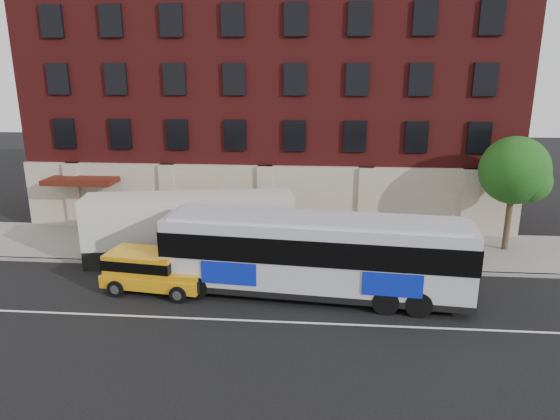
# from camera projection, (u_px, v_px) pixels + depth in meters

# --- Properties ---
(ground) EXTENTS (120.00, 120.00, 0.00)m
(ground) POSITION_uv_depth(u_px,v_px,m) (232.00, 326.00, 19.42)
(ground) COLOR black
(ground) RESTS_ON ground
(sidewalk) EXTENTS (60.00, 6.00, 0.15)m
(sidewalk) POSITION_uv_depth(u_px,v_px,m) (260.00, 246.00, 28.04)
(sidewalk) COLOR gray
(sidewalk) RESTS_ON ground
(kerb) EXTENTS (60.00, 0.25, 0.15)m
(kerb) POSITION_uv_depth(u_px,v_px,m) (253.00, 266.00, 25.16)
(kerb) COLOR gray
(kerb) RESTS_ON ground
(lane_line) EXTENTS (60.00, 0.12, 0.01)m
(lane_line) POSITION_uv_depth(u_px,v_px,m) (234.00, 320.00, 19.90)
(lane_line) COLOR silver
(lane_line) RESTS_ON ground
(building) EXTENTS (30.00, 12.10, 15.00)m
(building) POSITION_uv_depth(u_px,v_px,m) (273.00, 102.00, 33.61)
(building) COLOR #571414
(building) RESTS_ON sidewalk
(sign_pole) EXTENTS (0.30, 0.20, 2.50)m
(sign_pole) POSITION_uv_depth(u_px,v_px,m) (89.00, 235.00, 25.60)
(sign_pole) COLOR gray
(sign_pole) RESTS_ON ground
(street_tree) EXTENTS (3.60, 3.60, 6.20)m
(street_tree) POSITION_uv_depth(u_px,v_px,m) (515.00, 173.00, 26.26)
(street_tree) COLOR #3D2F1E
(street_tree) RESTS_ON sidewalk
(city_bus) EXTENTS (13.40, 4.05, 3.62)m
(city_bus) POSITION_uv_depth(u_px,v_px,m) (315.00, 253.00, 21.57)
(city_bus) COLOR silver
(city_bus) RESTS_ON ground
(yellow_suv) EXTENTS (4.91, 2.55, 1.84)m
(yellow_suv) POSITION_uv_depth(u_px,v_px,m) (150.00, 269.00, 22.34)
(yellow_suv) COLOR orange
(yellow_suv) RESTS_ON ground
(shipping_container) EXTENTS (10.80, 3.96, 3.53)m
(shipping_container) POSITION_uv_depth(u_px,v_px,m) (191.00, 228.00, 25.74)
(shipping_container) COLOR black
(shipping_container) RESTS_ON ground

